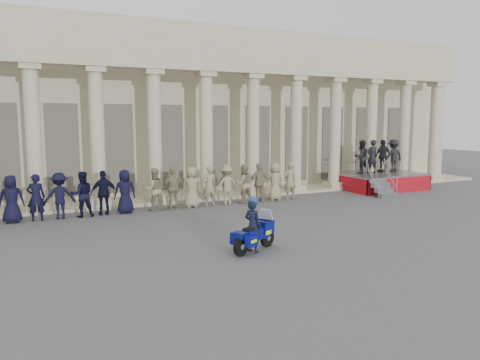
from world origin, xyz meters
name	(u,v)px	position (x,y,z in m)	size (l,w,h in m)	color
ground	(259,239)	(0.00, 0.00, 0.00)	(90.00, 90.00, 0.00)	#4D4D50
building	(145,111)	(0.00, 14.74, 4.52)	(40.00, 12.50, 9.00)	#B8AC8A
officer_rank	(70,195)	(-5.30, 6.40, 0.94)	(21.19, 0.71, 1.89)	black
reviewing_stand	(380,163)	(11.68, 7.12, 1.51)	(4.62, 4.34, 2.83)	gray
motorcycle	(255,234)	(-0.77, -1.18, 0.53)	(1.78, 1.17, 1.22)	black
rider	(253,225)	(-0.86, -1.22, 0.85)	(0.60, 0.70, 1.71)	black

